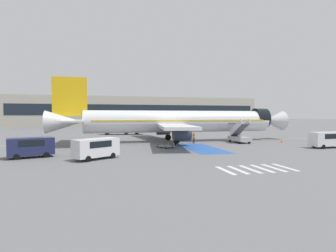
% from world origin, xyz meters
% --- Properties ---
extents(ground_plane, '(600.00, 600.00, 0.00)m').
position_xyz_m(ground_plane, '(0.00, 0.00, 0.00)').
color(ground_plane, slate).
extents(apron_leadline_yellow, '(78.51, 0.56, 0.01)m').
position_xyz_m(apron_leadline_yellow, '(-1.64, 0.68, 0.00)').
color(apron_leadline_yellow, gold).
rests_on(apron_leadline_yellow, ground_plane).
extents(apron_stand_patch_blue, '(4.70, 12.47, 0.01)m').
position_xyz_m(apron_stand_patch_blue, '(-1.64, -9.86, 0.00)').
color(apron_stand_patch_blue, '#2856A8').
rests_on(apron_stand_patch_blue, ground_plane).
extents(apron_walkway_bar_0, '(0.44, 3.60, 0.01)m').
position_xyz_m(apron_walkway_bar_0, '(-5.24, -25.07, 0.00)').
color(apron_walkway_bar_0, silver).
rests_on(apron_walkway_bar_0, ground_plane).
extents(apron_walkway_bar_1, '(0.44, 3.60, 0.01)m').
position_xyz_m(apron_walkway_bar_1, '(-4.04, -25.07, 0.00)').
color(apron_walkway_bar_1, silver).
rests_on(apron_walkway_bar_1, ground_plane).
extents(apron_walkway_bar_2, '(0.44, 3.60, 0.01)m').
position_xyz_m(apron_walkway_bar_2, '(-2.84, -25.07, 0.00)').
color(apron_walkway_bar_2, silver).
rests_on(apron_walkway_bar_2, ground_plane).
extents(apron_walkway_bar_3, '(0.44, 3.60, 0.01)m').
position_xyz_m(apron_walkway_bar_3, '(-1.64, -25.07, 0.00)').
color(apron_walkway_bar_3, silver).
rests_on(apron_walkway_bar_3, ground_plane).
extents(apron_walkway_bar_4, '(0.44, 3.60, 0.01)m').
position_xyz_m(apron_walkway_bar_4, '(-0.44, -25.07, 0.00)').
color(apron_walkway_bar_4, silver).
rests_on(apron_walkway_bar_4, ground_plane).
extents(apron_walkway_bar_5, '(0.44, 3.60, 0.01)m').
position_xyz_m(apron_walkway_bar_5, '(0.76, -25.07, 0.00)').
color(apron_walkway_bar_5, silver).
rests_on(apron_walkway_bar_5, ground_plane).
extents(airliner, '(44.85, 31.86, 11.22)m').
position_xyz_m(airliner, '(-2.25, 0.68, 3.71)').
color(airliner, silver).
rests_on(airliner, ground_plane).
extents(boarding_stairs_forward, '(2.22, 5.24, 4.29)m').
position_xyz_m(boarding_stairs_forward, '(7.83, -3.90, 1.03)').
color(boarding_stairs_forward, '#ADB2BA').
rests_on(boarding_stairs_forward, ground_plane).
extents(fuel_tanker, '(10.80, 3.88, 3.67)m').
position_xyz_m(fuel_tanker, '(-10.73, 21.48, 1.87)').
color(fuel_tanker, '#38383D').
rests_on(fuel_tanker, ground_plane).
extents(service_van_0, '(5.18, 3.44, 2.26)m').
position_xyz_m(service_van_0, '(-23.55, -13.34, 1.35)').
color(service_van_0, '#1E234C').
rests_on(service_van_0, ground_plane).
extents(service_van_1, '(5.17, 4.36, 2.25)m').
position_xyz_m(service_van_1, '(-16.31, -16.26, 1.34)').
color(service_van_1, silver).
rests_on(service_van_1, ground_plane).
extents(service_van_2, '(5.53, 2.01, 2.35)m').
position_xyz_m(service_van_2, '(16.72, -13.93, 1.40)').
color(service_van_2, silver).
rests_on(service_van_2, ground_plane).
extents(baggage_cart, '(2.41, 2.98, 0.87)m').
position_xyz_m(baggage_cart, '(-6.67, -7.99, 0.26)').
color(baggage_cart, gray).
rests_on(baggage_cart, ground_plane).
extents(ground_crew_0, '(0.36, 0.48, 1.59)m').
position_xyz_m(ground_crew_0, '(-4.34, -5.39, 0.91)').
color(ground_crew_0, black).
rests_on(ground_crew_0, ground_plane).
extents(ground_crew_1, '(0.47, 0.32, 1.79)m').
position_xyz_m(ground_crew_1, '(-0.44, -3.16, 1.04)').
color(ground_crew_1, '#2D2D33').
rests_on(ground_crew_1, ground_plane).
extents(traffic_cone_0, '(0.42, 0.42, 0.47)m').
position_xyz_m(traffic_cone_0, '(-5.44, -5.28, 0.24)').
color(traffic_cone_0, orange).
rests_on(traffic_cone_0, ground_plane).
extents(traffic_cone_1, '(0.48, 0.48, 0.53)m').
position_xyz_m(traffic_cone_1, '(15.22, -5.63, 0.26)').
color(traffic_cone_1, orange).
rests_on(traffic_cone_1, ground_plane).
extents(terminal_building, '(114.17, 12.10, 13.39)m').
position_xyz_m(terminal_building, '(0.53, 77.01, 6.69)').
color(terminal_building, '#B2AD9E').
rests_on(terminal_building, ground_plane).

